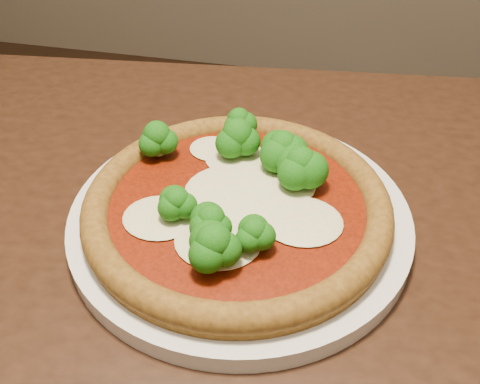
# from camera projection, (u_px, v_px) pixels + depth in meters

# --- Properties ---
(dining_table) EXTENTS (1.17, 0.91, 0.75)m
(dining_table) POSITION_uv_depth(u_px,v_px,m) (199.00, 350.00, 0.52)
(dining_table) COLOR black
(dining_table) RESTS_ON floor
(plate) EXTENTS (0.32, 0.32, 0.02)m
(plate) POSITION_uv_depth(u_px,v_px,m) (240.00, 217.00, 0.50)
(plate) COLOR silver
(plate) RESTS_ON dining_table
(pizza) EXTENTS (0.28, 0.28, 0.06)m
(pizza) POSITION_uv_depth(u_px,v_px,m) (237.00, 198.00, 0.48)
(pizza) COLOR brown
(pizza) RESTS_ON plate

